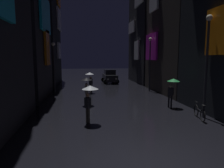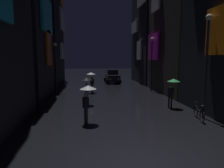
{
  "view_description": "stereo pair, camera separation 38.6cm",
  "coord_description": "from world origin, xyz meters",
  "px_view_note": "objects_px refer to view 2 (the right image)",
  "views": [
    {
      "loc": [
        -2.25,
        -6.36,
        3.61
      ],
      "look_at": [
        0.0,
        8.48,
        1.62
      ],
      "focal_mm": 32.0,
      "sensor_mm": 36.0,
      "label": 1
    },
    {
      "loc": [
        -1.87,
        -6.41,
        3.61
      ],
      "look_at": [
        0.0,
        8.48,
        1.62
      ],
      "focal_mm": 32.0,
      "sensor_mm": 36.0,
      "label": 2
    }
  ],
  "objects_px": {
    "pedestrian_midstreet_centre_black": "(87,83)",
    "bicycle_parked_at_storefront": "(199,113)",
    "pedestrian_foreground_left_green": "(173,85)",
    "streetlamp_left_far": "(55,61)",
    "pedestrian_foreground_right_clear": "(91,77)",
    "streetlamp_right_near": "(207,55)",
    "streetlamp_right_far": "(152,58)",
    "car_distant": "(112,76)",
    "pedestrian_midstreet_left_clear": "(87,94)"
  },
  "relations": [
    {
      "from": "pedestrian_midstreet_centre_black",
      "to": "bicycle_parked_at_storefront",
      "type": "bearing_deg",
      "value": -35.2
    },
    {
      "from": "pedestrian_midstreet_left_clear",
      "to": "pedestrian_foreground_left_green",
      "type": "relative_size",
      "value": 1.0
    },
    {
      "from": "streetlamp_right_far",
      "to": "streetlamp_left_far",
      "type": "relative_size",
      "value": 1.12
    },
    {
      "from": "bicycle_parked_at_storefront",
      "to": "streetlamp_right_far",
      "type": "height_order",
      "value": "streetlamp_right_far"
    },
    {
      "from": "car_distant",
      "to": "streetlamp_left_far",
      "type": "distance_m",
      "value": 10.46
    },
    {
      "from": "pedestrian_foreground_right_clear",
      "to": "streetlamp_right_near",
      "type": "distance_m",
      "value": 11.76
    },
    {
      "from": "pedestrian_foreground_left_green",
      "to": "streetlamp_right_far",
      "type": "relative_size",
      "value": 0.37
    },
    {
      "from": "car_distant",
      "to": "streetlamp_right_far",
      "type": "bearing_deg",
      "value": -66.85
    },
    {
      "from": "pedestrian_foreground_right_clear",
      "to": "streetlamp_right_near",
      "type": "height_order",
      "value": "streetlamp_right_near"
    },
    {
      "from": "bicycle_parked_at_storefront",
      "to": "streetlamp_right_far",
      "type": "xyz_separation_m",
      "value": [
        0.4,
        10.09,
        3.18
      ]
    },
    {
      "from": "pedestrian_midstreet_left_clear",
      "to": "streetlamp_right_far",
      "type": "xyz_separation_m",
      "value": [
        6.87,
        9.94,
        1.9
      ]
    },
    {
      "from": "pedestrian_foreground_left_green",
      "to": "streetlamp_left_far",
      "type": "distance_m",
      "value": 11.81
    },
    {
      "from": "streetlamp_right_far",
      "to": "streetlamp_left_far",
      "type": "distance_m",
      "value": 10.01
    },
    {
      "from": "pedestrian_midstreet_centre_black",
      "to": "streetlamp_left_far",
      "type": "distance_m",
      "value": 6.5
    },
    {
      "from": "bicycle_parked_at_storefront",
      "to": "streetlamp_right_near",
      "type": "relative_size",
      "value": 0.3
    },
    {
      "from": "pedestrian_midstreet_centre_black",
      "to": "pedestrian_foreground_left_green",
      "type": "xyz_separation_m",
      "value": [
        6.09,
        -1.77,
        0.0
      ]
    },
    {
      "from": "pedestrian_foreground_left_green",
      "to": "car_distant",
      "type": "height_order",
      "value": "pedestrian_foreground_left_green"
    },
    {
      "from": "pedestrian_midstreet_centre_black",
      "to": "pedestrian_foreground_left_green",
      "type": "relative_size",
      "value": 1.0
    },
    {
      "from": "pedestrian_midstreet_centre_black",
      "to": "bicycle_parked_at_storefront",
      "type": "height_order",
      "value": "pedestrian_midstreet_centre_black"
    },
    {
      "from": "car_distant",
      "to": "streetlamp_right_far",
      "type": "distance_m",
      "value": 8.74
    },
    {
      "from": "pedestrian_midstreet_left_clear",
      "to": "pedestrian_foreground_left_green",
      "type": "xyz_separation_m",
      "value": [
        6.06,
        2.67,
        0.0
      ]
    },
    {
      "from": "pedestrian_foreground_right_clear",
      "to": "car_distant",
      "type": "bearing_deg",
      "value": 68.25
    },
    {
      "from": "pedestrian_foreground_right_clear",
      "to": "car_distant",
      "type": "height_order",
      "value": "pedestrian_foreground_right_clear"
    },
    {
      "from": "pedestrian_midstreet_centre_black",
      "to": "car_distant",
      "type": "bearing_deg",
      "value": 74.57
    },
    {
      "from": "pedestrian_midstreet_left_clear",
      "to": "bicycle_parked_at_storefront",
      "type": "bearing_deg",
      "value": -1.4
    },
    {
      "from": "pedestrian_foreground_right_clear",
      "to": "streetlamp_right_far",
      "type": "height_order",
      "value": "streetlamp_right_far"
    },
    {
      "from": "streetlamp_right_far",
      "to": "streetlamp_right_near",
      "type": "bearing_deg",
      "value": -90.0
    },
    {
      "from": "pedestrian_midstreet_centre_black",
      "to": "pedestrian_midstreet_left_clear",
      "type": "height_order",
      "value": "same"
    },
    {
      "from": "pedestrian_foreground_right_clear",
      "to": "streetlamp_right_far",
      "type": "relative_size",
      "value": 0.37
    },
    {
      "from": "pedestrian_foreground_right_clear",
      "to": "streetlamp_left_far",
      "type": "height_order",
      "value": "streetlamp_left_far"
    },
    {
      "from": "car_distant",
      "to": "streetlamp_left_far",
      "type": "relative_size",
      "value": 0.81
    },
    {
      "from": "pedestrian_midstreet_left_clear",
      "to": "car_distant",
      "type": "distance_m",
      "value": 17.97
    },
    {
      "from": "pedestrian_foreground_right_clear",
      "to": "streetlamp_right_far",
      "type": "xyz_separation_m",
      "value": [
        6.43,
        0.26,
        1.9
      ]
    },
    {
      "from": "car_distant",
      "to": "streetlamp_right_far",
      "type": "xyz_separation_m",
      "value": [
        3.27,
        -7.66,
        2.64
      ]
    },
    {
      "from": "car_distant",
      "to": "streetlamp_right_near",
      "type": "bearing_deg",
      "value": -79.43
    },
    {
      "from": "pedestrian_foreground_right_clear",
      "to": "streetlamp_right_near",
      "type": "relative_size",
      "value": 0.35
    },
    {
      "from": "pedestrian_midstreet_centre_black",
      "to": "streetlamp_right_near",
      "type": "relative_size",
      "value": 0.35
    },
    {
      "from": "bicycle_parked_at_storefront",
      "to": "streetlamp_right_far",
      "type": "relative_size",
      "value": 0.31
    },
    {
      "from": "streetlamp_right_near",
      "to": "pedestrian_midstreet_centre_black",
      "type": "bearing_deg",
      "value": 147.61
    },
    {
      "from": "pedestrian_foreground_right_clear",
      "to": "streetlamp_right_near",
      "type": "xyz_separation_m",
      "value": [
        6.43,
        -9.63,
        2.07
      ]
    },
    {
      "from": "pedestrian_foreground_right_clear",
      "to": "car_distant",
      "type": "distance_m",
      "value": 8.56
    },
    {
      "from": "bicycle_parked_at_storefront",
      "to": "streetlamp_right_near",
      "type": "distance_m",
      "value": 3.38
    },
    {
      "from": "pedestrian_midstreet_left_clear",
      "to": "bicycle_parked_at_storefront",
      "type": "distance_m",
      "value": 6.59
    },
    {
      "from": "pedestrian_midstreet_left_clear",
      "to": "streetlamp_left_far",
      "type": "height_order",
      "value": "streetlamp_left_far"
    },
    {
      "from": "pedestrian_midstreet_centre_black",
      "to": "streetlamp_left_far",
      "type": "bearing_deg",
      "value": 119.35
    },
    {
      "from": "car_distant",
      "to": "pedestrian_foreground_right_clear",
      "type": "bearing_deg",
      "value": -111.75
    },
    {
      "from": "pedestrian_midstreet_left_clear",
      "to": "car_distant",
      "type": "height_order",
      "value": "pedestrian_midstreet_left_clear"
    },
    {
      "from": "pedestrian_midstreet_centre_black",
      "to": "streetlamp_right_near",
      "type": "distance_m",
      "value": 8.44
    },
    {
      "from": "streetlamp_right_far",
      "to": "pedestrian_foreground_right_clear",
      "type": "bearing_deg",
      "value": -177.68
    },
    {
      "from": "pedestrian_foreground_left_green",
      "to": "streetlamp_right_far",
      "type": "bearing_deg",
      "value": 83.61
    }
  ]
}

